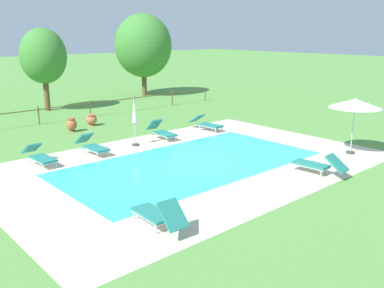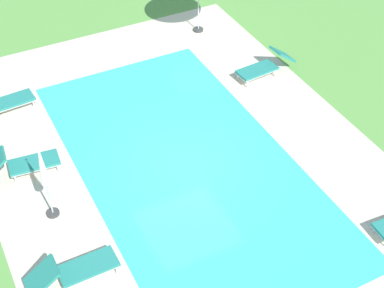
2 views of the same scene
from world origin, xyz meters
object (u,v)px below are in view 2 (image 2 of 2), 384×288
at_px(sun_lounger_south_near_corner, 1,103).
at_px(sun_lounger_south_mid, 265,66).
at_px(patio_umbrella_closed_row_centre, 43,171).
at_px(sun_lounger_north_near_steps, 22,163).
at_px(sun_lounger_north_end, 75,270).

relative_size(sun_lounger_south_near_corner, sun_lounger_south_mid, 1.02).
height_order(sun_lounger_south_near_corner, patio_umbrella_closed_row_centre, patio_umbrella_closed_row_centre).
bearing_deg(patio_umbrella_closed_row_centre, sun_lounger_north_near_steps, 7.86).
xyz_separation_m(sun_lounger_north_near_steps, sun_lounger_north_end, (-3.83, -0.13, -0.01)).
bearing_deg(sun_lounger_south_mid, patio_umbrella_closed_row_centre, 109.29).
bearing_deg(sun_lounger_south_near_corner, sun_lounger_north_near_steps, 177.52).
relative_size(sun_lounger_south_near_corner, patio_umbrella_closed_row_centre, 0.90).
height_order(sun_lounger_south_mid, patio_umbrella_closed_row_centre, patio_umbrella_closed_row_centre).
relative_size(sun_lounger_north_near_steps, sun_lounger_north_end, 0.99).
bearing_deg(sun_lounger_south_mid, sun_lounger_south_near_corner, 76.71).
bearing_deg(sun_lounger_north_near_steps, sun_lounger_north_end, -178.02).
xyz_separation_m(sun_lounger_south_near_corner, patio_umbrella_closed_row_centre, (-4.59, -0.11, 1.10)).
distance_m(sun_lounger_north_near_steps, patio_umbrella_closed_row_centre, 2.04).
xyz_separation_m(sun_lounger_north_near_steps, patio_umbrella_closed_row_centre, (-1.71, -0.24, 1.08)).
bearing_deg(sun_lounger_south_mid, sun_lounger_north_near_steps, 97.20).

